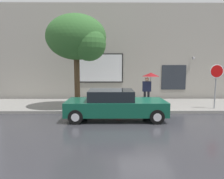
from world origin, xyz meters
TOP-DOWN VIEW (x-y plane):
  - ground_plane at (0.00, 0.00)m, footprint 60.00×60.00m
  - sidewalk at (0.00, 3.00)m, footprint 20.00×4.00m
  - building_facade at (-0.02, 5.50)m, footprint 20.00×0.67m
  - parked_car at (-1.46, -0.02)m, footprint 4.61×1.94m
  - fire_hydrant at (-1.28, 1.84)m, footprint 0.30×0.44m
  - pedestrian_with_umbrella at (0.66, 2.48)m, footprint 1.02×1.02m
  - street_tree at (-3.40, 1.85)m, footprint 3.32×2.82m
  - stop_sign at (4.14, 1.56)m, footprint 0.76×0.10m

SIDE VIEW (x-z plane):
  - ground_plane at x=0.00m, z-range 0.00..0.00m
  - sidewalk at x=0.00m, z-range 0.00..0.15m
  - fire_hydrant at x=-1.28m, z-range 0.14..0.95m
  - parked_car at x=-1.46m, z-range -0.01..1.38m
  - pedestrian_with_umbrella at x=0.66m, z-range 0.74..2.72m
  - stop_sign at x=4.14m, z-range 0.66..3.12m
  - building_facade at x=-0.02m, z-range -0.02..6.98m
  - street_tree at x=-3.40m, z-range 1.39..6.58m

